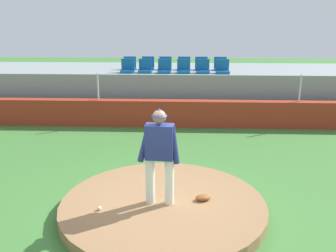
% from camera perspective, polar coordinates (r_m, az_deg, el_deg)
% --- Properties ---
extents(ground_plane, '(60.00, 60.00, 0.00)m').
position_cam_1_polar(ground_plane, '(7.25, -0.76, -13.16)').
color(ground_plane, '#3E7633').
extents(pitchers_mound, '(3.93, 3.93, 0.22)m').
position_cam_1_polar(pitchers_mound, '(7.20, -0.77, -12.40)').
color(pitchers_mound, '#926B46').
rests_on(pitchers_mound, ground_plane).
extents(pitcher, '(0.79, 0.31, 1.84)m').
position_cam_1_polar(pitcher, '(6.66, -1.34, -3.72)').
color(pitcher, silver).
rests_on(pitcher, pitchers_mound).
extents(baseball, '(0.07, 0.07, 0.07)m').
position_cam_1_polar(baseball, '(6.94, -10.66, -12.49)').
color(baseball, white).
rests_on(baseball, pitchers_mound).
extents(fielding_glove, '(0.35, 0.29, 0.11)m').
position_cam_1_polar(fielding_glove, '(7.19, 5.48, -11.05)').
color(fielding_glove, brown).
rests_on(fielding_glove, pitchers_mound).
extents(brick_barrier, '(17.84, 0.40, 0.92)m').
position_cam_1_polar(brick_barrier, '(12.63, 0.79, 1.98)').
color(brick_barrier, '#9D311D').
rests_on(brick_barrier, ground_plane).
extents(fence_post_left, '(0.06, 0.06, 0.91)m').
position_cam_1_polar(fence_post_left, '(12.77, -10.88, 6.05)').
color(fence_post_left, silver).
rests_on(fence_post_left, brick_barrier).
extents(fence_post_right, '(0.06, 0.06, 0.91)m').
position_cam_1_polar(fence_post_right, '(13.01, 19.91, 5.56)').
color(fence_post_right, silver).
rests_on(fence_post_right, brick_barrier).
extents(bleacher_platform, '(16.90, 3.88, 1.69)m').
position_cam_1_polar(bleacher_platform, '(15.13, 1.12, 5.85)').
color(bleacher_platform, gray).
rests_on(bleacher_platform, ground_plane).
extents(stadium_chair_0, '(0.48, 0.44, 0.50)m').
position_cam_1_polar(stadium_chair_0, '(13.76, -6.32, 8.93)').
color(stadium_chair_0, '#125798').
rests_on(stadium_chair_0, bleacher_platform).
extents(stadium_chair_1, '(0.48, 0.44, 0.50)m').
position_cam_1_polar(stadium_chair_1, '(13.68, -3.58, 8.96)').
color(stadium_chair_1, '#125798').
rests_on(stadium_chair_1, bleacher_platform).
extents(stadium_chair_2, '(0.48, 0.44, 0.50)m').
position_cam_1_polar(stadium_chair_2, '(13.59, -0.56, 8.94)').
color(stadium_chair_2, '#125798').
rests_on(stadium_chair_2, bleacher_platform).
extents(stadium_chair_3, '(0.48, 0.44, 0.50)m').
position_cam_1_polar(stadium_chair_3, '(13.59, 2.45, 8.93)').
color(stadium_chair_3, '#125798').
rests_on(stadium_chair_3, bleacher_platform).
extents(stadium_chair_4, '(0.48, 0.44, 0.50)m').
position_cam_1_polar(stadium_chair_4, '(13.61, 5.45, 8.88)').
color(stadium_chair_4, '#125798').
rests_on(stadium_chair_4, bleacher_platform).
extents(stadium_chair_5, '(0.48, 0.44, 0.50)m').
position_cam_1_polar(stadium_chair_5, '(13.63, 8.51, 8.79)').
color(stadium_chair_5, '#125798').
rests_on(stadium_chair_5, bleacher_platform).
extents(stadium_chair_6, '(0.48, 0.44, 0.50)m').
position_cam_1_polar(stadium_chair_6, '(14.62, -5.99, 9.36)').
color(stadium_chair_6, '#125798').
rests_on(stadium_chair_6, bleacher_platform).
extents(stadium_chair_7, '(0.48, 0.44, 0.50)m').
position_cam_1_polar(stadium_chair_7, '(14.57, -3.15, 9.40)').
color(stadium_chair_7, '#125798').
rests_on(stadium_chair_7, bleacher_platform).
extents(stadium_chair_8, '(0.48, 0.44, 0.50)m').
position_cam_1_polar(stadium_chair_8, '(14.51, -0.42, 9.40)').
color(stadium_chair_8, '#125798').
rests_on(stadium_chair_8, bleacher_platform).
extents(stadium_chair_9, '(0.48, 0.44, 0.50)m').
position_cam_1_polar(stadium_chair_9, '(14.49, 2.51, 9.37)').
color(stadium_chair_9, '#125798').
rests_on(stadium_chair_9, bleacher_platform).
extents(stadium_chair_10, '(0.48, 0.44, 0.50)m').
position_cam_1_polar(stadium_chair_10, '(14.49, 5.21, 9.33)').
color(stadium_chair_10, '#125798').
rests_on(stadium_chair_10, bleacher_platform).
extents(stadium_chair_11, '(0.48, 0.44, 0.50)m').
position_cam_1_polar(stadium_chair_11, '(14.54, 8.16, 9.25)').
color(stadium_chair_11, '#125798').
rests_on(stadium_chair_11, bleacher_platform).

